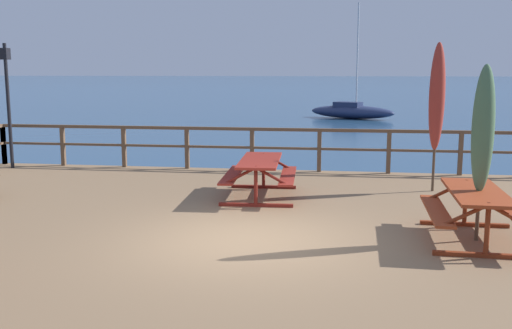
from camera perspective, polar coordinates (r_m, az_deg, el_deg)
name	(u,v)px	position (r m, az deg, el deg)	size (l,w,h in m)	color
ground_plane	(247,289)	(9.12, -0.87, -12.07)	(600.00, 600.00, 0.00)	navy
wooden_deck	(247,265)	(8.99, -0.87, -9.75)	(15.62, 12.61, 0.78)	#846647
railing_waterside_far	(285,142)	(14.72, 2.89, 2.24)	(15.42, 0.10, 1.09)	brown
picnic_table_back_right	(260,169)	(11.70, 0.39, -0.47)	(1.50, 2.16, 0.78)	maroon
picnic_table_mid_right	(476,204)	(9.30, 20.67, -3.62)	(1.46, 2.06, 0.78)	#993819
patio_umbrella_tall_back_right	(437,98)	(12.67, 17.24, 6.26)	(0.32, 0.32, 3.09)	#4C3828
patio_umbrella_tall_mid_left	(483,130)	(9.14, 21.28, 3.16)	(0.32, 0.32, 2.62)	#4C3828
lamp_post_hooked	(7,87)	(16.16, -23.12, 7.01)	(0.43, 0.62, 3.20)	black
sailboat_distant	(352,111)	(40.71, 9.31, 5.17)	(6.18, 3.88, 7.72)	navy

